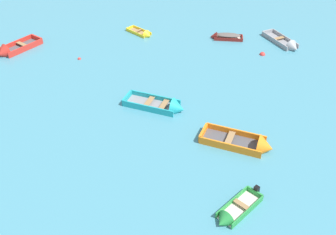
% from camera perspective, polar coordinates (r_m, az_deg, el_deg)
% --- Properties ---
extents(rowboat_yellow_outer_left, '(2.25, 2.83, 0.88)m').
position_cam_1_polar(rowboat_yellow_outer_left, '(38.96, -3.22, 11.23)').
color(rowboat_yellow_outer_left, '#99754C').
rests_on(rowboat_yellow_outer_left, ground_plane).
extents(rowboat_red_back_row_center, '(4.02, 3.60, 1.37)m').
position_cam_1_polar(rowboat_red_back_row_center, '(38.18, -20.60, 8.52)').
color(rowboat_red_back_row_center, '#4C4C51').
rests_on(rowboat_red_back_row_center, ground_plane).
extents(rowboat_orange_midfield_right, '(4.45, 3.77, 1.46)m').
position_cam_1_polar(rowboat_orange_midfield_right, '(25.88, 11.25, -3.64)').
color(rowboat_orange_midfield_right, '#4C4C51').
rests_on(rowboat_orange_midfield_right, ground_plane).
extents(rowboat_grey_cluster_outer, '(2.04, 4.27, 1.15)m').
position_cam_1_polar(rowboat_grey_cluster_outer, '(38.27, 15.96, 9.46)').
color(rowboat_grey_cluster_outer, gray).
rests_on(rowboat_grey_cluster_outer, ground_plane).
extents(rowboat_maroon_near_left, '(3.02, 1.88, 0.91)m').
position_cam_1_polar(rowboat_maroon_near_left, '(38.57, 7.46, 10.87)').
color(rowboat_maroon_near_left, beige).
rests_on(rowboat_maroon_near_left, ground_plane).
extents(rowboat_turquoise_distant_center, '(4.33, 3.60, 1.37)m').
position_cam_1_polar(rowboat_turquoise_distant_center, '(28.63, -0.16, 1.47)').
color(rowboat_turquoise_distant_center, gray).
rests_on(rowboat_turquoise_distant_center, ground_plane).
extents(rowboat_green_back_row_right, '(3.13, 2.45, 0.95)m').
position_cam_1_polar(rowboat_green_back_row_right, '(21.81, 8.59, -12.89)').
color(rowboat_green_back_row_right, beige).
rests_on(rowboat_green_back_row_right, ground_plane).
extents(mooring_buoy_far_field, '(0.28, 0.28, 0.28)m').
position_cam_1_polar(mooring_buoy_far_field, '(35.68, -11.94, 7.77)').
color(mooring_buoy_far_field, red).
rests_on(mooring_buoy_far_field, ground_plane).
extents(mooring_buoy_central, '(0.47, 0.47, 0.47)m').
position_cam_1_polar(mooring_buoy_central, '(36.47, 12.68, 8.32)').
color(mooring_buoy_central, red).
rests_on(mooring_buoy_central, ground_plane).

